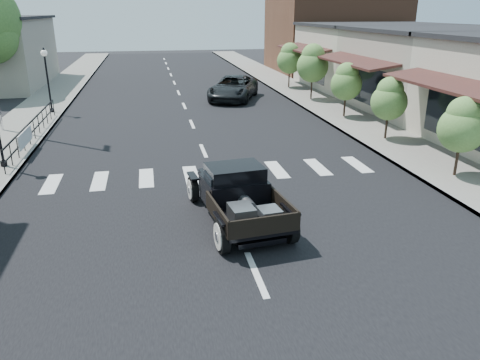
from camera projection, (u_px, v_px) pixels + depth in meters
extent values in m
plane|color=black|center=(233.00, 220.00, 13.35)|extent=(120.00, 120.00, 0.00)
cube|color=black|center=(187.00, 113.00, 27.17)|extent=(14.00, 80.00, 0.02)
cube|color=gray|center=(32.00, 118.00, 25.62)|extent=(3.00, 80.00, 0.15)
cube|color=gray|center=(326.00, 106.00, 28.68)|extent=(3.00, 80.00, 0.15)
cube|color=gray|center=(446.00, 71.00, 27.26)|extent=(10.00, 9.00, 4.50)
cube|color=#B4AB98|center=(375.00, 57.00, 35.56)|extent=(10.00, 9.00, 4.50)
cube|color=brown|center=(333.00, 34.00, 44.44)|extent=(11.00, 10.00, 7.00)
imported|color=black|center=(233.00, 88.00, 30.86)|extent=(4.46, 6.08, 1.54)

